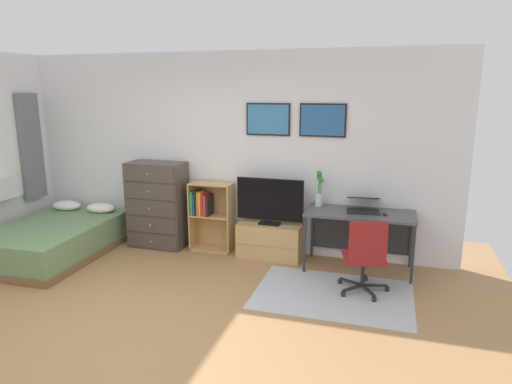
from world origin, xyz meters
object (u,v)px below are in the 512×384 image
at_px(bookshelf, 209,212).
at_px(laptop, 363,205).
at_px(tv_stand, 270,240).
at_px(office_chair, 365,255).
at_px(computer_mouse, 385,214).
at_px(bamboo_vase, 319,190).
at_px(bed, 54,239).
at_px(dresser, 158,205).
at_px(television, 270,201).
at_px(desk, 360,221).

xyz_separation_m(bookshelf, laptop, (2.09, -0.05, 0.26)).
relative_size(tv_stand, office_chair, 0.98).
bearing_deg(computer_mouse, bookshelf, 175.24).
bearing_deg(bamboo_vase, bed, -166.45).
relative_size(dresser, computer_mouse, 11.65).
height_order(office_chair, bamboo_vase, bamboo_vase).
height_order(television, laptop, television).
height_order(tv_stand, computer_mouse, computer_mouse).
distance_m(dresser, tv_stand, 1.69).
distance_m(television, laptop, 1.19).
distance_m(bookshelf, bamboo_vase, 1.58).
xyz_separation_m(bookshelf, computer_mouse, (2.35, -0.20, 0.21)).
bearing_deg(bookshelf, laptop, -1.33).
bearing_deg(dresser, office_chair, -15.02).
bearing_deg(television, dresser, 179.75).
relative_size(office_chair, computer_mouse, 8.27).
distance_m(computer_mouse, bamboo_vase, 0.87).
bearing_deg(bed, tv_stand, 12.79).
bearing_deg(tv_stand, desk, -1.11).
height_order(dresser, bookshelf, dresser).
bearing_deg(desk, computer_mouse, -22.44).
xyz_separation_m(desk, computer_mouse, (0.29, -0.12, 0.15)).
height_order(dresser, television, dresser).
xyz_separation_m(tv_stand, office_chair, (1.28, -0.80, 0.23)).
xyz_separation_m(tv_stand, bamboo_vase, (0.63, 0.07, 0.72)).
height_order(bed, bookshelf, bookshelf).
relative_size(television, desk, 0.68).
height_order(bed, dresser, dresser).
relative_size(television, computer_mouse, 8.60).
relative_size(television, office_chair, 1.04).
height_order(bookshelf, desk, bookshelf).
distance_m(bookshelf, desk, 2.06).
height_order(bed, computer_mouse, computer_mouse).
height_order(bed, television, television).
relative_size(dresser, television, 1.36).
xyz_separation_m(bed, television, (2.83, 0.74, 0.55)).
relative_size(bookshelf, television, 1.07).
height_order(dresser, computer_mouse, dresser).
distance_m(bookshelf, television, 0.93).
bearing_deg(office_chair, computer_mouse, 62.54).
bearing_deg(dresser, computer_mouse, -2.33).
distance_m(bookshelf, tv_stand, 0.95).
distance_m(bed, bamboo_vase, 3.63).
bearing_deg(computer_mouse, bamboo_vase, 165.30).
xyz_separation_m(office_chair, computer_mouse, (0.17, 0.66, 0.30)).
bearing_deg(bed, office_chair, -2.81).
relative_size(dresser, office_chair, 1.41).
bearing_deg(bookshelf, dresser, -174.74).
height_order(tv_stand, laptop, laptop).
bearing_deg(bamboo_vase, bookshelf, -179.24).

